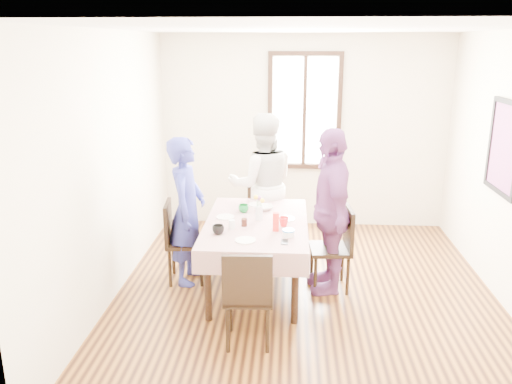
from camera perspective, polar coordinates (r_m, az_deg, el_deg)
ground at (r=5.64m, az=5.41°, el=-11.08°), size 4.50×4.50×0.00m
back_wall at (r=7.37m, az=5.29°, el=6.53°), size 4.00×0.00×4.00m
window_frame at (r=7.31m, az=5.35°, el=8.82°), size 1.02×0.06×1.62m
window_pane at (r=7.32m, az=5.35°, el=8.83°), size 0.90×0.02×1.50m
art_poster at (r=5.83m, az=25.67°, el=4.43°), size 0.04×0.76×0.96m
dining_table at (r=5.60m, az=0.04°, el=-7.00°), size 0.94×1.54×0.75m
tablecloth at (r=5.46m, az=0.04°, el=-3.32°), size 1.06×1.66×0.01m
chair_left at (r=5.80m, az=-7.68°, el=-5.45°), size 0.46×0.46×0.91m
chair_right at (r=5.62m, az=8.15°, el=-6.20°), size 0.45×0.45×0.91m
chair_far at (r=6.56m, az=0.66°, el=-2.71°), size 0.45×0.45×0.91m
chair_near at (r=4.60m, az=-0.87°, el=-11.28°), size 0.44×0.44×0.91m
person_left at (r=5.67m, az=-7.61°, el=-2.09°), size 0.42×0.61×1.63m
person_far at (r=6.41m, az=0.66°, el=0.85°), size 0.97×0.82×1.77m
person_right at (r=5.47m, az=8.10°, el=-2.08°), size 0.55×1.07×1.76m
mug_black at (r=5.10m, az=-4.18°, el=-4.16°), size 0.15×0.15×0.09m
mug_flag at (r=5.31m, az=3.06°, el=-3.28°), size 0.15×0.15×0.10m
mug_green at (r=5.73m, az=-1.38°, el=-1.82°), size 0.15×0.15×0.09m
serving_bowl at (r=5.83m, az=0.95°, el=-1.74°), size 0.25×0.25×0.05m
juice_carton at (r=5.17m, az=2.20°, el=-3.30°), size 0.06×0.06×0.19m
butter_tub at (r=5.05m, az=3.59°, el=-4.58°), size 0.11×0.11×0.06m
jam_jar at (r=5.31m, az=-1.31°, el=-3.35°), size 0.06×0.06×0.08m
drinking_glass at (r=5.24m, az=-2.67°, el=-3.58°), size 0.07×0.07×0.09m
smartphone at (r=4.91m, az=3.15°, el=-5.50°), size 0.07×0.13×0.01m
flower_vase at (r=5.49m, az=0.34°, el=-2.31°), size 0.08×0.08×0.15m
plate_left at (r=5.59m, az=-3.41°, el=-2.75°), size 0.20×0.20×0.01m
plate_right at (r=5.53m, az=3.28°, el=-2.94°), size 0.20×0.20×0.01m
plate_far at (r=6.00m, az=0.13°, el=-1.39°), size 0.20×0.20×0.01m
plate_near at (r=4.94m, az=-1.18°, el=-5.33°), size 0.20×0.20×0.01m
butter_lid at (r=5.04m, az=3.60°, el=-4.21°), size 0.12×0.12×0.01m
flower_bunch at (r=5.45m, az=0.34°, el=-1.05°), size 0.09×0.09×0.10m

